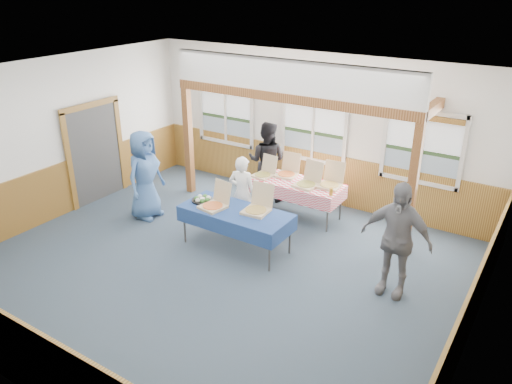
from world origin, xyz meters
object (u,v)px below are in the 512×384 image
table_right (298,185)px  man_blue (145,175)px  table_left (236,213)px  woman_black (267,161)px  person_grey (396,239)px  woman_white (242,194)px

table_right → man_blue: size_ratio=1.06×
table_left → table_right: size_ratio=1.13×
table_left → man_blue: 2.30m
table_left → man_blue: man_blue is taller
woman_black → table_left: bearing=93.6°
woman_black → man_blue: man_blue is taller
man_blue → person_grey: 5.12m
table_left → woman_black: (-0.71, 2.21, 0.17)m
table_left → woman_black: size_ratio=1.25×
table_left → person_grey: person_grey is taller
table_left → table_right: (0.29, 1.77, -0.00)m
woman_white → woman_black: (-0.39, 1.53, 0.12)m
woman_white → person_grey: bearing=161.0°
table_right → person_grey: size_ratio=1.04×
table_right → person_grey: person_grey is taller
woman_black → table_right: bearing=142.3°
table_right → woman_black: (-1.01, 0.44, 0.18)m
table_right → man_blue: man_blue is taller
woman_white → woman_black: size_ratio=0.86×
person_grey → table_left: bearing=-175.7°
woman_white → person_grey: person_grey is taller
woman_white → table_left: bearing=105.1°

